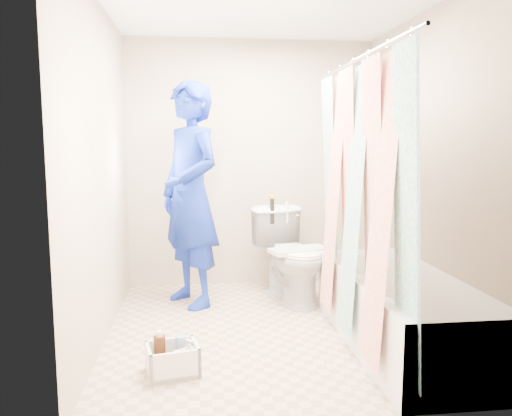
{
  "coord_description": "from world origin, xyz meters",
  "views": [
    {
      "loc": [
        -0.54,
        -3.61,
        1.41
      ],
      "look_at": [
        -0.06,
        0.39,
        0.88
      ],
      "focal_mm": 35.0,
      "sensor_mm": 36.0,
      "label": 1
    }
  ],
  "objects": [
    {
      "name": "floor",
      "position": [
        0.0,
        0.0,
        0.0
      ],
      "size": [
        2.6,
        2.6,
        0.0
      ],
      "primitive_type": "plane",
      "color": "tan",
      "rests_on": "ground"
    },
    {
      "name": "ceiling",
      "position": [
        0.0,
        0.0,
        2.4
      ],
      "size": [
        2.4,
        2.6,
        0.02
      ],
      "primitive_type": "cube",
      "color": "white",
      "rests_on": "wall_back"
    },
    {
      "name": "wall_back",
      "position": [
        0.0,
        1.3,
        1.2
      ],
      "size": [
        2.4,
        0.02,
        2.4
      ],
      "primitive_type": "cube",
      "color": "tan",
      "rests_on": "ground"
    },
    {
      "name": "wall_front",
      "position": [
        0.0,
        -1.3,
        1.2
      ],
      "size": [
        2.4,
        0.02,
        2.4
      ],
      "primitive_type": "cube",
      "color": "tan",
      "rests_on": "ground"
    },
    {
      "name": "wall_left",
      "position": [
        -1.2,
        0.0,
        1.2
      ],
      "size": [
        0.02,
        2.6,
        2.4
      ],
      "primitive_type": "cube",
      "color": "tan",
      "rests_on": "ground"
    },
    {
      "name": "wall_right",
      "position": [
        1.2,
        0.0,
        1.2
      ],
      "size": [
        0.02,
        2.6,
        2.4
      ],
      "primitive_type": "cube",
      "color": "tan",
      "rests_on": "ground"
    },
    {
      "name": "bathtub",
      "position": [
        0.85,
        -0.43,
        0.27
      ],
      "size": [
        0.7,
        1.75,
        0.5
      ],
      "color": "silver",
      "rests_on": "ground"
    },
    {
      "name": "curtain_rod",
      "position": [
        0.52,
        -0.43,
        1.95
      ],
      "size": [
        0.02,
        1.9,
        0.02
      ],
      "primitive_type": "cylinder",
      "rotation": [
        1.57,
        0.0,
        0.0
      ],
      "color": "silver",
      "rests_on": "wall_back"
    },
    {
      "name": "shower_curtain",
      "position": [
        0.52,
        -0.43,
        1.02
      ],
      "size": [
        0.06,
        1.75,
        1.8
      ],
      "primitive_type": "cube",
      "color": "white",
      "rests_on": "curtain_rod"
    },
    {
      "name": "toilet",
      "position": [
        0.3,
        0.68,
        0.41
      ],
      "size": [
        0.68,
        0.91,
        0.82
      ],
      "primitive_type": "imported",
      "rotation": [
        0.0,
        0.0,
        0.3
      ],
      "color": "white",
      "rests_on": "ground"
    },
    {
      "name": "tank_lid",
      "position": [
        0.34,
        0.56,
        0.48
      ],
      "size": [
        0.55,
        0.36,
        0.04
      ],
      "primitive_type": "cube",
      "rotation": [
        0.0,
        0.0,
        0.3
      ],
      "color": "silver",
      "rests_on": "toilet"
    },
    {
      "name": "tank_internals",
      "position": [
        0.19,
        0.88,
        0.81
      ],
      "size": [
        0.2,
        0.09,
        0.27
      ],
      "color": "black",
      "rests_on": "toilet"
    },
    {
      "name": "plumber",
      "position": [
        -0.59,
        0.69,
        0.96
      ],
      "size": [
        0.77,
        0.84,
        1.93
      ],
      "primitive_type": "imported",
      "rotation": [
        0.0,
        0.0,
        -1.01
      ],
      "color": "#0E2193",
      "rests_on": "ground"
    },
    {
      "name": "cleaning_caddy",
      "position": [
        -0.69,
        -0.67,
        0.09
      ],
      "size": [
        0.35,
        0.3,
        0.24
      ],
      "rotation": [
        0.0,
        0.0,
        0.21
      ],
      "color": "white",
      "rests_on": "ground"
    }
  ]
}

